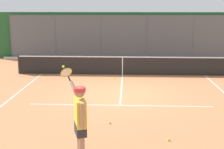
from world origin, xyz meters
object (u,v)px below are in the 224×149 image
at_px(tennis_ball_mid_court, 114,78).
at_px(tennis_ball_near_baseline, 169,140).
at_px(tennis_player, 80,119).
at_px(tennis_ball_by_sideline, 110,123).

distance_m(tennis_ball_mid_court, tennis_ball_near_baseline, 7.47).
distance_m(tennis_player, tennis_ball_by_sideline, 2.74).
relative_size(tennis_ball_near_baseline, tennis_ball_by_sideline, 1.00).
bearing_deg(tennis_ball_near_baseline, tennis_ball_by_sideline, -34.99).
distance_m(tennis_player, tennis_ball_near_baseline, 2.75).
xyz_separation_m(tennis_ball_mid_court, tennis_ball_by_sideline, (-0.10, 6.10, 0.00)).
height_order(tennis_player, tennis_ball_near_baseline, tennis_player).
height_order(tennis_player, tennis_ball_mid_court, tennis_player).
relative_size(tennis_player, tennis_ball_by_sideline, 31.88).
bearing_deg(tennis_ball_mid_court, tennis_player, 87.21).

